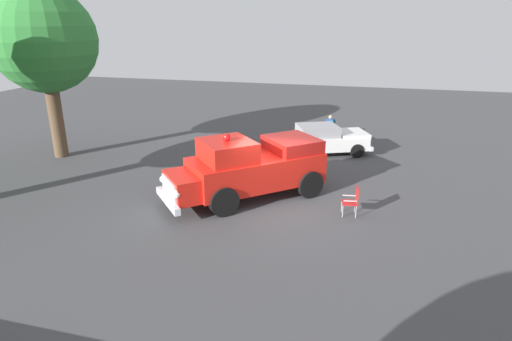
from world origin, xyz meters
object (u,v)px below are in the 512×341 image
at_px(vintage_fire_truck, 250,167).
at_px(lawn_chair_by_car, 353,199).
at_px(spectator_seated, 330,126).
at_px(classic_hot_rod, 324,139).
at_px(oak_tree_left, 44,41).
at_px(lawn_chair_near_truck, 330,127).

height_order(vintage_fire_truck, lawn_chair_by_car, vintage_fire_truck).
distance_m(lawn_chair_by_car, spectator_seated, 10.11).
relative_size(classic_hot_rod, oak_tree_left, 0.61).
bearing_deg(lawn_chair_near_truck, vintage_fire_truck, -102.01).
bearing_deg(vintage_fire_truck, lawn_chair_by_car, -8.99).
relative_size(vintage_fire_truck, classic_hot_rod, 1.24).
height_order(classic_hot_rod, spectator_seated, classic_hot_rod).
bearing_deg(spectator_seated, lawn_chair_near_truck, 75.86).
xyz_separation_m(classic_hot_rod, lawn_chair_by_car, (1.78, -6.87, -0.16)).
height_order(vintage_fire_truck, spectator_seated, vintage_fire_truck).
distance_m(lawn_chair_near_truck, oak_tree_left, 14.95).
bearing_deg(vintage_fire_truck, oak_tree_left, 165.94).
bearing_deg(oak_tree_left, spectator_seated, 28.70).
height_order(lawn_chair_near_truck, spectator_seated, spectator_seated).
bearing_deg(lawn_chair_by_car, oak_tree_left, 167.28).
bearing_deg(spectator_seated, oak_tree_left, -151.30).
height_order(vintage_fire_truck, lawn_chair_near_truck, vintage_fire_truck).
bearing_deg(lawn_chair_by_car, spectator_seated, 100.28).
bearing_deg(classic_hot_rod, oak_tree_left, -163.44).
height_order(lawn_chair_by_car, oak_tree_left, oak_tree_left).
relative_size(classic_hot_rod, spectator_seated, 3.67).
distance_m(vintage_fire_truck, oak_tree_left, 11.47).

